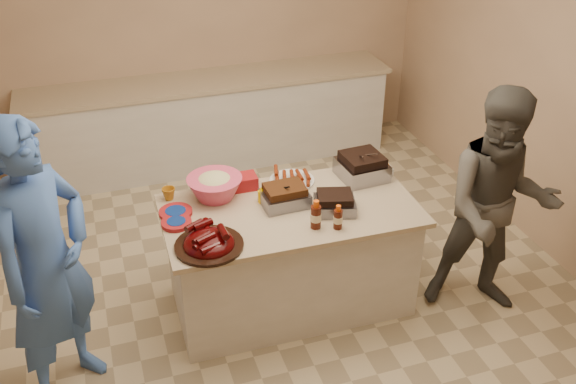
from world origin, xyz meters
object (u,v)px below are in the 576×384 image
object	(u,v)px
rib_platter	(209,247)
bbq_bottle_a	(316,227)
plastic_cup	(169,199)
guest_gray	(479,302)
guest_blue	(75,382)
bbq_bottle_b	(337,228)
island	(290,301)
mustard_bottle	(261,202)
coleslaw_bowl	(216,197)
roasting_pan	(361,177)

from	to	relation	value
rib_platter	bbq_bottle_a	bearing A→B (deg)	-0.26
plastic_cup	guest_gray	size ratio (longest dim) A/B	0.06
guest_gray	guest_blue	bearing A→B (deg)	-159.69
bbq_bottle_b	guest_gray	distance (m)	1.39
rib_platter	guest_blue	size ratio (longest dim) A/B	0.23
island	bbq_bottle_b	bearing A→B (deg)	-54.95
rib_platter	mustard_bottle	size ratio (longest dim) A/B	3.50
plastic_cup	coleslaw_bowl	bearing A→B (deg)	-13.85
roasting_pan	guest_gray	size ratio (longest dim) A/B	0.19
plastic_cup	guest_gray	bearing A→B (deg)	-21.56
roasting_pan	coleslaw_bowl	size ratio (longest dim) A/B	0.83
mustard_bottle	plastic_cup	xyz separation A→B (m)	(-0.59, 0.24, 0.00)
mustard_bottle	guest_blue	world-z (taller)	mustard_bottle
rib_platter	guest_gray	bearing A→B (deg)	-5.40
rib_platter	plastic_cup	xyz separation A→B (m)	(-0.14, 0.64, 0.00)
bbq_bottle_a	bbq_bottle_b	xyz separation A→B (m)	(0.13, -0.05, 0.00)
guest_blue	rib_platter	bearing A→B (deg)	-45.27
bbq_bottle_a	bbq_bottle_b	size ratio (longest dim) A/B	1.18
plastic_cup	roasting_pan	bearing A→B (deg)	-5.57
bbq_bottle_a	guest_gray	world-z (taller)	bbq_bottle_a
roasting_pan	plastic_cup	world-z (taller)	roasting_pan
island	mustard_bottle	world-z (taller)	mustard_bottle
rib_platter	roasting_pan	size ratio (longest dim) A/B	1.35
rib_platter	mustard_bottle	xyz separation A→B (m)	(0.45, 0.40, 0.00)
bbq_bottle_a	coleslaw_bowl	bearing A→B (deg)	133.22
roasting_pan	guest_blue	xyz separation A→B (m)	(-2.18, -0.55, -0.82)
bbq_bottle_b	guest_gray	bearing A→B (deg)	-6.61
coleslaw_bowl	bbq_bottle_b	xyz separation A→B (m)	(0.67, -0.62, 0.00)
island	roasting_pan	xyz separation A→B (m)	(0.63, 0.24, 0.82)
island	bbq_bottle_b	xyz separation A→B (m)	(0.21, -0.32, 0.82)
island	roasting_pan	size ratio (longest dim) A/B	5.42
guest_blue	coleslaw_bowl	bearing A→B (deg)	-19.18
coleslaw_bowl	guest_blue	distance (m)	1.50
island	plastic_cup	size ratio (longest dim) A/B	18.47
mustard_bottle	coleslaw_bowl	bearing A→B (deg)	149.91
coleslaw_bowl	bbq_bottle_a	xyz separation A→B (m)	(0.53, -0.57, 0.00)
plastic_cup	guest_gray	xyz separation A→B (m)	(2.09, -0.82, -0.82)
guest_gray	roasting_pan	bearing A→B (deg)	158.35
rib_platter	coleslaw_bowl	size ratio (longest dim) A/B	1.12
coleslaw_bowl	guest_gray	bearing A→B (deg)	-22.83
mustard_bottle	bbq_bottle_a	bearing A→B (deg)	-58.30
island	guest_gray	distance (m)	1.40
guest_gray	coleslaw_bowl	bearing A→B (deg)	-179.82
island	rib_platter	size ratio (longest dim) A/B	4.01
bbq_bottle_a	mustard_bottle	bearing A→B (deg)	121.70
island	bbq_bottle_a	bearing A→B (deg)	-71.66
island	bbq_bottle_b	world-z (taller)	bbq_bottle_b
island	mustard_bottle	xyz separation A→B (m)	(-0.17, 0.13, 0.82)
bbq_bottle_a	island	bearing A→B (deg)	107.14
rib_platter	bbq_bottle_a	distance (m)	0.70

